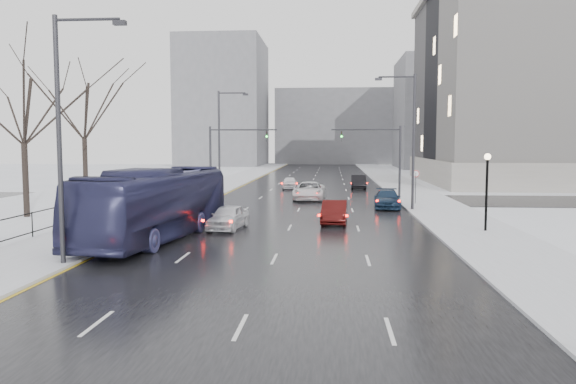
% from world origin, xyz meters
% --- Properties ---
extents(road, '(16.00, 150.00, 0.04)m').
position_xyz_m(road, '(0.00, 60.00, 0.02)').
color(road, black).
rests_on(road, ground).
extents(cross_road, '(130.00, 10.00, 0.04)m').
position_xyz_m(cross_road, '(0.00, 48.00, 0.02)').
color(cross_road, black).
rests_on(cross_road, ground).
extents(sidewalk_left, '(5.00, 150.00, 0.16)m').
position_xyz_m(sidewalk_left, '(-10.50, 60.00, 0.08)').
color(sidewalk_left, silver).
rests_on(sidewalk_left, ground).
extents(sidewalk_right, '(5.00, 150.00, 0.16)m').
position_xyz_m(sidewalk_right, '(10.50, 60.00, 0.08)').
color(sidewalk_right, silver).
rests_on(sidewalk_right, ground).
extents(park_strip, '(14.00, 150.00, 0.12)m').
position_xyz_m(park_strip, '(-20.00, 60.00, 0.06)').
color(park_strip, white).
rests_on(park_strip, ground).
extents(tree_park_d, '(8.75, 8.75, 12.50)m').
position_xyz_m(tree_park_d, '(-17.80, 34.00, 0.00)').
color(tree_park_d, black).
rests_on(tree_park_d, ground).
extents(tree_park_e, '(9.45, 9.45, 13.50)m').
position_xyz_m(tree_park_e, '(-18.20, 44.00, 0.00)').
color(tree_park_e, black).
rests_on(tree_park_e, ground).
extents(iron_fence, '(0.06, 70.00, 1.30)m').
position_xyz_m(iron_fence, '(-13.00, 30.00, 0.91)').
color(iron_fence, black).
rests_on(iron_fence, sidewalk_left).
extents(streetlight_r_mid, '(2.95, 0.25, 10.00)m').
position_xyz_m(streetlight_r_mid, '(8.17, 40.00, 5.62)').
color(streetlight_r_mid, '#2D2D33').
rests_on(streetlight_r_mid, ground).
extents(streetlight_l_near, '(2.95, 0.25, 10.00)m').
position_xyz_m(streetlight_l_near, '(-8.17, 20.00, 5.62)').
color(streetlight_l_near, '#2D2D33').
rests_on(streetlight_l_near, ground).
extents(streetlight_l_far, '(2.95, 0.25, 10.00)m').
position_xyz_m(streetlight_l_far, '(-8.17, 52.00, 5.62)').
color(streetlight_l_far, '#2D2D33').
rests_on(streetlight_l_far, ground).
extents(lamppost_r_mid, '(0.36, 0.36, 4.28)m').
position_xyz_m(lamppost_r_mid, '(11.00, 30.00, 2.94)').
color(lamppost_r_mid, black).
rests_on(lamppost_r_mid, sidewalk_right).
extents(mast_signal_right, '(6.10, 0.33, 6.50)m').
position_xyz_m(mast_signal_right, '(7.33, 48.00, 4.11)').
color(mast_signal_right, '#2D2D33').
rests_on(mast_signal_right, ground).
extents(mast_signal_left, '(6.10, 0.33, 6.50)m').
position_xyz_m(mast_signal_left, '(-7.33, 48.00, 4.11)').
color(mast_signal_left, '#2D2D33').
rests_on(mast_signal_left, ground).
extents(no_uturn_sign, '(0.60, 0.06, 2.70)m').
position_xyz_m(no_uturn_sign, '(9.20, 44.00, 2.30)').
color(no_uturn_sign, '#2D2D33').
rests_on(no_uturn_sign, sidewalk_right).
extents(bldg_far_right, '(24.00, 20.00, 22.00)m').
position_xyz_m(bldg_far_right, '(28.00, 115.00, 11.00)').
color(bldg_far_right, slate).
rests_on(bldg_far_right, ground).
extents(bldg_far_left, '(18.00, 22.00, 28.00)m').
position_xyz_m(bldg_far_left, '(-22.00, 125.00, 14.00)').
color(bldg_far_left, slate).
rests_on(bldg_far_left, ground).
extents(bldg_far_center, '(30.00, 18.00, 18.00)m').
position_xyz_m(bldg_far_center, '(4.00, 140.00, 9.00)').
color(bldg_far_center, slate).
rests_on(bldg_far_center, ground).
extents(bus, '(4.67, 13.49, 3.68)m').
position_xyz_m(bus, '(-6.56, 26.46, 1.88)').
color(bus, '#2A2B52').
rests_on(bus, road).
extents(sedan_center_near, '(2.21, 4.35, 1.42)m').
position_xyz_m(sedan_center_near, '(-3.50, 30.13, 0.75)').
color(sedan_center_near, silver).
rests_on(sedan_center_near, road).
extents(sedan_right_near, '(1.72, 4.40, 1.43)m').
position_xyz_m(sedan_right_near, '(2.63, 32.97, 0.75)').
color(sedan_right_near, '#400B0B').
rests_on(sedan_right_near, road).
extents(sedan_right_cross, '(2.79, 5.77, 1.58)m').
position_xyz_m(sedan_right_cross, '(0.50, 47.48, 0.83)').
color(sedan_right_cross, silver).
rests_on(sedan_right_cross, road).
extents(sedan_right_far, '(2.25, 4.92, 1.40)m').
position_xyz_m(sedan_right_far, '(6.72, 41.64, 0.74)').
color(sedan_right_far, '#162842').
rests_on(sedan_right_far, road).
extents(sedan_center_far, '(1.77, 4.02, 1.35)m').
position_xyz_m(sedan_center_far, '(-2.08, 59.05, 0.71)').
color(sedan_center_far, white).
rests_on(sedan_center_far, road).
extents(sedan_right_distant, '(1.66, 4.57, 1.50)m').
position_xyz_m(sedan_right_distant, '(5.40, 59.96, 0.79)').
color(sedan_right_distant, black).
rests_on(sedan_right_distant, road).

